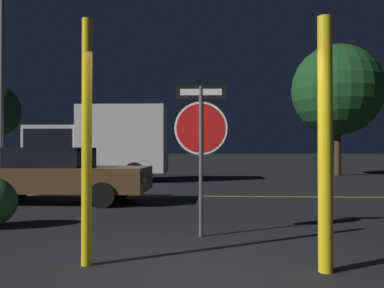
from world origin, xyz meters
name	(u,v)px	position (x,y,z in m)	size (l,w,h in m)	color
ground_plane	(193,272)	(0.00, 0.00, 0.00)	(260.00, 260.00, 0.00)	black
road_center_stripe	(208,196)	(0.00, 7.66, 0.00)	(43.31, 0.12, 0.01)	gold
stop_sign	(201,130)	(0.01, 1.95, 1.66)	(0.83, 0.06, 2.36)	#4C4C51
yellow_pole_left	(87,142)	(-1.27, 0.21, 1.45)	(0.12, 0.12, 2.90)	yellow
yellow_pole_right	(325,144)	(1.46, 0.10, 1.42)	(0.16, 0.16, 2.84)	yellow
passing_car_2	(56,175)	(-3.86, 5.99, 0.71)	(4.74, 2.08, 1.40)	brown
delivery_truck	(99,142)	(-4.76, 13.18, 1.65)	(5.86, 2.41, 3.19)	silver
street_lamp	(2,71)	(-8.92, 12.94, 4.70)	(0.37, 0.37, 8.14)	#4C4C51
tree_0	(337,90)	(6.52, 17.94, 4.45)	(4.73, 4.73, 6.82)	#422D1E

